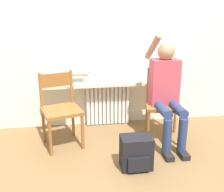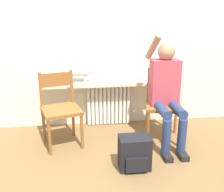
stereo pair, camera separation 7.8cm
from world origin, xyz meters
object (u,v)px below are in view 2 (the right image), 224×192
at_px(person, 167,89).
at_px(cat, 79,72).
at_px(backpack, 134,153).
at_px(chair_right, 163,103).
at_px(chair_left, 60,108).

bearing_deg(person, cat, 152.04).
bearing_deg(backpack, chair_right, 52.64).
xyz_separation_m(chair_left, backpack, (0.77, -0.65, -0.29)).
relative_size(chair_left, chair_right, 1.00).
bearing_deg(chair_right, backpack, -114.13).
relative_size(person, cat, 2.87).
distance_m(chair_left, backpack, 1.05).
height_order(chair_left, chair_right, same).
height_order(person, backpack, person).
bearing_deg(backpack, person, 47.91).
xyz_separation_m(person, cat, (-1.02, 0.54, 0.11)).
distance_m(person, backpack, 0.89).
bearing_deg(chair_left, person, -21.45).
height_order(chair_left, backpack, chair_left).
distance_m(chair_left, cat, 0.59).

